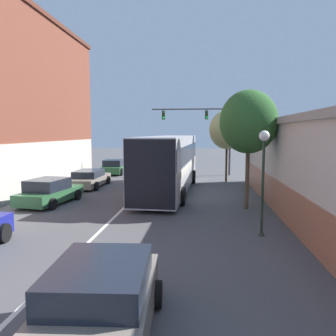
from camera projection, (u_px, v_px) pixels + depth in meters
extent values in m
cube|color=silver|center=(129.00, 203.00, 17.75)|extent=(0.14, 45.08, 0.01)
cube|color=beige|center=(10.00, 173.00, 17.94)|extent=(0.24, 26.27, 3.20)
cube|color=#A86647|center=(290.00, 206.00, 13.52)|extent=(0.24, 24.16, 1.58)
cube|color=#B7B7BC|center=(169.00, 163.00, 20.93)|extent=(3.09, 12.31, 3.36)
cube|color=black|center=(169.00, 153.00, 20.87)|extent=(3.12, 12.06, 1.07)
cube|color=beige|center=(169.00, 167.00, 20.96)|extent=(3.12, 12.19, 0.34)
cube|color=black|center=(150.00, 175.00, 14.96)|extent=(2.41, 0.19, 3.22)
cylinder|color=black|center=(160.00, 176.00, 24.99)|extent=(0.35, 1.01, 1.00)
cylinder|color=black|center=(193.00, 177.00, 24.61)|extent=(0.35, 1.01, 1.00)
cylinder|color=black|center=(136.00, 195.00, 17.56)|extent=(0.35, 1.01, 1.00)
cylinder|color=black|center=(182.00, 196.00, 17.18)|extent=(0.35, 1.01, 1.00)
cube|color=slate|center=(97.00, 317.00, 5.85)|extent=(2.13, 4.42, 0.73)
cube|color=black|center=(100.00, 277.00, 6.04)|extent=(1.85, 2.35, 0.53)
cylinder|color=black|center=(70.00, 292.00, 7.24)|extent=(0.26, 0.60, 0.59)
cylinder|color=black|center=(157.00, 294.00, 7.16)|extent=(0.26, 0.60, 0.59)
cube|color=#285633|center=(113.00, 169.00, 30.33)|extent=(2.07, 3.98, 0.58)
cube|color=black|center=(113.00, 163.00, 30.08)|extent=(1.77, 2.13, 0.58)
cylinder|color=black|center=(106.00, 169.00, 31.54)|extent=(0.28, 0.68, 0.67)
cylinder|color=black|center=(125.00, 169.00, 31.52)|extent=(0.28, 0.68, 0.67)
cylinder|color=black|center=(101.00, 172.00, 29.17)|extent=(0.28, 0.68, 0.67)
cylinder|color=black|center=(121.00, 172.00, 29.15)|extent=(0.28, 0.68, 0.67)
cylinder|color=black|center=(4.00, 233.00, 11.38)|extent=(0.24, 0.68, 0.67)
cube|color=slate|center=(90.00, 180.00, 23.14)|extent=(1.75, 4.63, 0.57)
cube|color=black|center=(89.00, 174.00, 22.86)|extent=(1.60, 2.41, 0.46)
cylinder|color=black|center=(85.00, 180.00, 24.66)|extent=(0.22, 0.59, 0.59)
cylinder|color=black|center=(108.00, 180.00, 24.49)|extent=(0.22, 0.59, 0.59)
cylinder|color=black|center=(70.00, 186.00, 21.83)|extent=(0.22, 0.59, 0.59)
cylinder|color=black|center=(96.00, 186.00, 21.65)|extent=(0.22, 0.59, 0.59)
cube|color=#285633|center=(50.00, 195.00, 17.67)|extent=(2.30, 4.25, 0.60)
cube|color=black|center=(48.00, 185.00, 17.41)|extent=(1.90, 2.30, 0.61)
cylinder|color=black|center=(49.00, 193.00, 19.11)|extent=(0.30, 0.60, 0.58)
cylinder|color=black|center=(77.00, 195.00, 18.69)|extent=(0.30, 0.60, 0.58)
cylinder|color=black|center=(20.00, 202.00, 16.69)|extent=(0.30, 0.60, 0.58)
cylinder|color=black|center=(52.00, 204.00, 16.26)|extent=(0.30, 0.60, 0.58)
cylinder|color=#333338|center=(230.00, 141.00, 29.18)|extent=(0.18, 0.18, 6.21)
cylinder|color=#333338|center=(191.00, 109.00, 29.23)|extent=(7.01, 0.12, 0.12)
cube|color=#234723|center=(207.00, 115.00, 29.14)|extent=(0.28, 0.24, 0.80)
sphere|color=black|center=(207.00, 112.00, 28.97)|extent=(0.18, 0.18, 0.18)
sphere|color=black|center=(207.00, 115.00, 28.99)|extent=(0.18, 0.18, 0.18)
sphere|color=green|center=(207.00, 118.00, 29.02)|extent=(0.18, 0.18, 0.18)
cube|color=#234723|center=(164.00, 115.00, 29.53)|extent=(0.28, 0.24, 0.80)
sphere|color=black|center=(163.00, 112.00, 29.35)|extent=(0.18, 0.18, 0.18)
sphere|color=black|center=(163.00, 115.00, 29.38)|extent=(0.18, 0.18, 0.18)
sphere|color=green|center=(163.00, 118.00, 29.41)|extent=(0.18, 0.18, 0.18)
cone|color=#233323|center=(261.00, 233.00, 12.17)|extent=(0.26, 0.26, 0.20)
cylinder|color=#233323|center=(263.00, 188.00, 11.99)|extent=(0.10, 0.10, 3.57)
sphere|color=white|center=(264.00, 136.00, 11.78)|extent=(0.38, 0.38, 0.38)
cylinder|color=brown|center=(247.00, 178.00, 16.32)|extent=(0.20, 0.20, 3.14)
ellipsoid|color=#2D5B28|center=(249.00, 122.00, 16.02)|extent=(2.83, 2.55, 3.11)
cylinder|color=#3D2D1E|center=(226.00, 163.00, 25.32)|extent=(0.17, 0.17, 2.88)
ellipsoid|color=#99A366|center=(227.00, 130.00, 25.04)|extent=(2.71, 2.44, 2.98)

